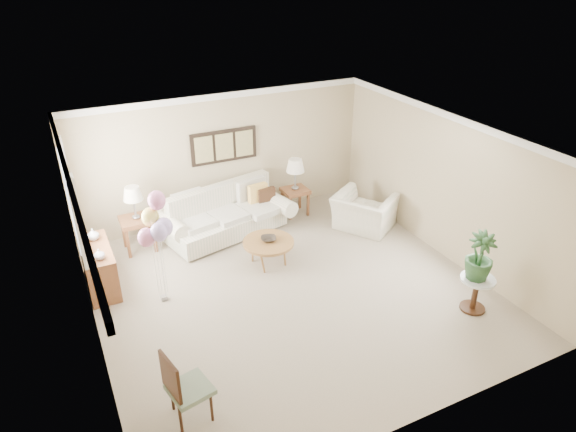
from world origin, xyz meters
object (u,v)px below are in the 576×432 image
at_px(accent_chair, 184,386).
at_px(armchair, 364,212).
at_px(sofa, 226,216).
at_px(balloon_cluster, 155,223).
at_px(coffee_table, 268,243).

bearing_deg(accent_chair, armchair, 33.82).
height_order(sofa, balloon_cluster, balloon_cluster).
height_order(sofa, coffee_table, sofa).
bearing_deg(balloon_cluster, accent_chair, -98.27).
relative_size(sofa, accent_chair, 2.86).
xyz_separation_m(sofa, accent_chair, (-1.98, -4.04, 0.13)).
xyz_separation_m(coffee_table, armchair, (2.23, 0.36, -0.06)).
distance_m(coffee_table, armchair, 2.26).
height_order(coffee_table, accent_chair, accent_chair).
bearing_deg(coffee_table, sofa, 102.00).
relative_size(coffee_table, balloon_cluster, 0.48).
bearing_deg(accent_chair, coffee_table, 49.43).
relative_size(accent_chair, balloon_cluster, 0.51).
bearing_deg(accent_chair, sofa, 63.85).
bearing_deg(sofa, accent_chair, -116.15).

